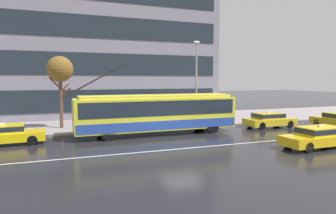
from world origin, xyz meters
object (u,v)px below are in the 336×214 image
Objects in this scene: pedestrian_at_shelter at (126,109)px; pedestrian_approaching_curb at (127,114)px; taxi_ahead_of_bus at (269,119)px; taxi_queued_behind_bus at (5,134)px; street_tree_bare at (60,70)px; trolleybus at (157,113)px; taxi_oncoming_far at (318,136)px; street_lamp at (196,76)px.

pedestrian_at_shelter is 1.15× the size of pedestrian_approaching_curb.
pedestrian_approaching_curb is at bearing 158.31° from taxi_ahead_of_bus.
street_tree_bare reaches higher than taxi_queued_behind_bus.
street_tree_bare is (3.40, 4.84, 4.12)m from taxi_queued_behind_bus.
pedestrian_at_shelter is at bearing 165.99° from taxi_ahead_of_bus.
trolleybus is 2.71× the size of taxi_queued_behind_bus.
taxi_oncoming_far is (7.61, -7.64, -0.92)m from trolleybus.
street_lamp is at bearing 156.95° from taxi_ahead_of_bus.
pedestrian_at_shelter is 0.34× the size of street_tree_bare.
taxi_oncoming_far is at bearing -40.58° from street_tree_bare.
pedestrian_approaching_curb is (-11.30, 4.49, 0.45)m from taxi_ahead_of_bus.
trolleybus is at bearing -154.03° from street_lamp.
pedestrian_at_shelter is (-9.40, 10.16, 1.02)m from taxi_oncoming_far.
trolleybus is at bearing -54.64° from pedestrian_at_shelter.
trolleybus is at bearing 177.70° from taxi_ahead_of_bus.
street_tree_bare is (-14.32, 12.27, 4.12)m from taxi_oncoming_far.
street_tree_bare is (-5.34, 0.53, 3.68)m from pedestrian_approaching_curb.
taxi_queued_behind_bus is 1.06× the size of taxi_ahead_of_bus.
trolleybus is 10.82m from taxi_oncoming_far.
street_tree_bare is at bearing 163.19° from taxi_ahead_of_bus.
pedestrian_at_shelter is at bearing 125.36° from trolleybus.
street_tree_bare is (-6.71, 4.63, 3.21)m from trolleybus.
pedestrian_approaching_curb is 6.74m from street_lamp.
street_tree_bare is at bearing 156.85° from pedestrian_at_shelter.
taxi_queued_behind_bus is 2.36× the size of pedestrian_at_shelter.
taxi_ahead_of_bus is at bearing -21.69° from pedestrian_approaching_curb.
pedestrian_at_shelter reaches higher than taxi_ahead_of_bus.
taxi_ahead_of_bus is at bearing -2.30° from trolleybus.
taxi_oncoming_far is 2.71× the size of pedestrian_approaching_curb.
street_lamp is 11.22m from street_tree_bare.
taxi_queued_behind_bus is 0.79× the size of street_tree_bare.
pedestrian_approaching_curb reaches higher than taxi_oncoming_far.
taxi_ahead_of_bus is 12.13m from pedestrian_at_shelter.
street_lamp is (-5.74, 2.44, 3.66)m from taxi_ahead_of_bus.
pedestrian_at_shelter is at bearing -23.15° from street_tree_bare.
street_tree_bare is (-10.91, 2.59, 0.47)m from street_lamp.
pedestrian_at_shelter reaches higher than taxi_oncoming_far.
taxi_oncoming_far and taxi_queued_behind_bus have the same top height.
street_tree_bare reaches higher than taxi_oncoming_far.
pedestrian_approaching_curb is 6.51m from street_tree_bare.
pedestrian_at_shelter reaches higher than pedestrian_approaching_curb.
taxi_oncoming_far is at bearing -47.23° from pedestrian_at_shelter.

